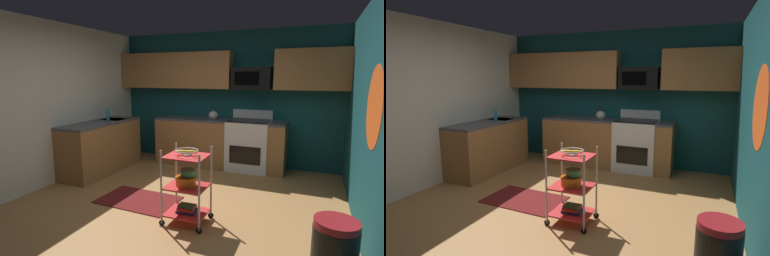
{
  "view_description": "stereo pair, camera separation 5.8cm",
  "coord_description": "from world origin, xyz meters",
  "views": [
    {
      "loc": [
        1.69,
        -3.31,
        1.74
      ],
      "look_at": [
        0.17,
        0.33,
        1.05
      ],
      "focal_mm": 27.83,
      "sensor_mm": 36.0,
      "label": 1
    },
    {
      "loc": [
        1.75,
        -3.29,
        1.74
      ],
      "look_at": [
        0.17,
        0.33,
        1.05
      ],
      "focal_mm": 27.83,
      "sensor_mm": 36.0,
      "label": 2
    }
  ],
  "objects": [
    {
      "name": "floor",
      "position": [
        0.0,
        0.0,
        -0.02
      ],
      "size": [
        4.4,
        4.8,
        0.04
      ],
      "primitive_type": "cube",
      "color": "#A87542",
      "rests_on": "ground"
    },
    {
      "name": "wall_back",
      "position": [
        0.0,
        2.43,
        1.3
      ],
      "size": [
        4.52,
        0.06,
        2.6
      ],
      "primitive_type": "cube",
      "color": "#14474C",
      "rests_on": "ground"
    },
    {
      "name": "wall_left",
      "position": [
        -2.23,
        0.0,
        1.3
      ],
      "size": [
        0.06,
        4.8,
        2.6
      ],
      "primitive_type": "cube",
      "color": "silver",
      "rests_on": "ground"
    },
    {
      "name": "wall_right",
      "position": [
        2.23,
        0.0,
        1.3
      ],
      "size": [
        0.06,
        4.8,
        2.6
      ],
      "primitive_type": "cube",
      "color": "#14474C",
      "rests_on": "ground"
    },
    {
      "name": "wall_flower_decal",
      "position": [
        2.2,
        -0.09,
        1.45
      ],
      "size": [
        0.0,
        0.8,
        0.8
      ],
      "primitive_type": "cylinder",
      "rotation": [
        0.0,
        1.57,
        0.0
      ],
      "color": "#E5591E"
    },
    {
      "name": "counter_run",
      "position": [
        -0.77,
        1.65,
        0.46
      ],
      "size": [
        3.45,
        2.26,
        0.92
      ],
      "color": "#9E6B3D",
      "rests_on": "ground"
    },
    {
      "name": "oven_range",
      "position": [
        0.58,
        2.1,
        0.48
      ],
      "size": [
        0.76,
        0.65,
        1.1
      ],
      "color": "white",
      "rests_on": "ground"
    },
    {
      "name": "upper_cabinets",
      "position": [
        -0.13,
        2.23,
        1.85
      ],
      "size": [
        4.4,
        0.33,
        0.7
      ],
      "color": "#9E6B3D"
    },
    {
      "name": "microwave",
      "position": [
        0.58,
        2.21,
        1.7
      ],
      "size": [
        0.7,
        0.39,
        0.4
      ],
      "color": "black"
    },
    {
      "name": "rolling_cart",
      "position": [
        0.34,
        -0.24,
        0.45
      ],
      "size": [
        0.54,
        0.42,
        0.91
      ],
      "color": "silver",
      "rests_on": "ground"
    },
    {
      "name": "fruit_bowl",
      "position": [
        0.34,
        -0.24,
        0.88
      ],
      "size": [
        0.27,
        0.27,
        0.07
      ],
      "color": "silver",
      "rests_on": "rolling_cart"
    },
    {
      "name": "mixing_bowl_large",
      "position": [
        0.33,
        -0.24,
        0.52
      ],
      "size": [
        0.25,
        0.25,
        0.11
      ],
      "color": "orange",
      "rests_on": "rolling_cart"
    },
    {
      "name": "mixing_bowl_small",
      "position": [
        0.35,
        -0.22,
        0.62
      ],
      "size": [
        0.18,
        0.18,
        0.08
      ],
      "color": "#387F4C",
      "rests_on": "rolling_cart"
    },
    {
      "name": "book_stack",
      "position": [
        0.34,
        -0.24,
        0.17
      ],
      "size": [
        0.24,
        0.2,
        0.09
      ],
      "color": "#1E4C8C",
      "rests_on": "rolling_cart"
    },
    {
      "name": "kettle",
      "position": [
        -0.12,
        2.1,
        1.0
      ],
      "size": [
        0.21,
        0.18,
        0.26
      ],
      "color": "beige",
      "rests_on": "counter_run"
    },
    {
      "name": "dish_soap_bottle",
      "position": [
        -1.92,
        1.21,
        1.02
      ],
      "size": [
        0.06,
        0.06,
        0.2
      ],
      "primitive_type": "cylinder",
      "color": "#2D8CBF",
      "rests_on": "counter_run"
    },
    {
      "name": "floor_rug",
      "position": [
        -0.55,
        0.07,
        0.01
      ],
      "size": [
        1.12,
        0.73,
        0.01
      ],
      "primitive_type": "cube",
      "rotation": [
        0.0,
        0.0,
        -0.03
      ],
      "color": "maroon",
      "rests_on": "ground"
    }
  ]
}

